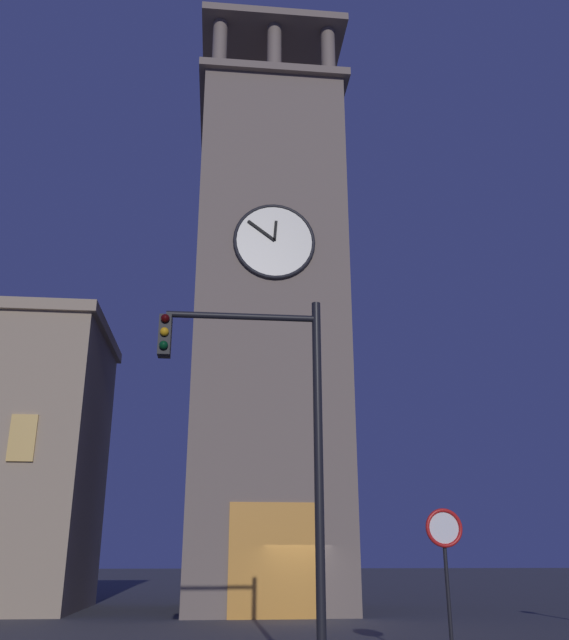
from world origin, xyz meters
TOP-DOWN VIEW (x-y plane):
  - ground_plane at (0.00, 0.00)m, footprint 200.00×200.00m
  - clocktower at (0.95, -4.66)m, footprint 7.11×8.67m
  - traffic_signal_near at (2.17, 13.42)m, footprint 2.94×0.41m
  - no_horn_sign at (-1.62, 10.98)m, footprint 0.78×0.14m

SIDE VIEW (x-z plane):
  - ground_plane at x=0.00m, z-range 0.00..0.00m
  - no_horn_sign at x=-1.62m, z-range 0.87..3.93m
  - traffic_signal_near at x=2.17m, z-range 1.02..7.60m
  - clocktower at x=0.95m, z-range -2.70..27.41m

